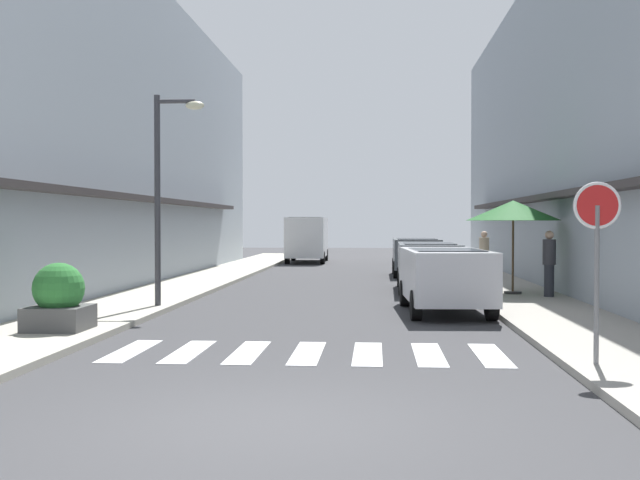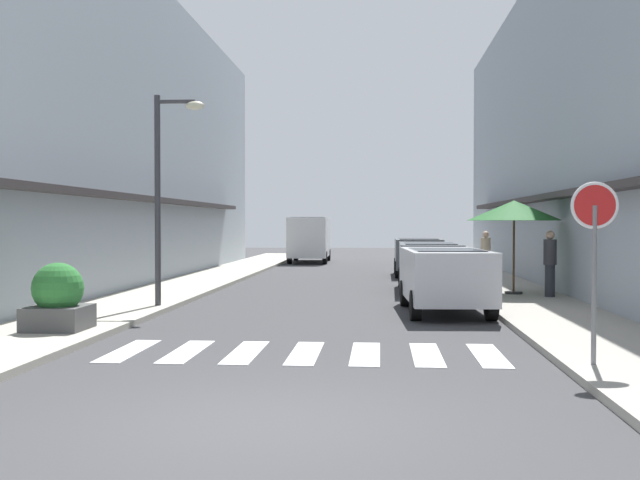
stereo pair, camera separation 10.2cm
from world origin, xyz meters
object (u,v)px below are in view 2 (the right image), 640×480
object	(u,v)px
parked_car_near	(445,273)
pedestrian_walking_near	(550,262)
planter_corner	(58,299)
street_lamp	(166,176)
parked_car_far	(418,252)
delivery_van	(310,236)
cafe_umbrella	(514,211)
parked_car_mid	(429,261)
round_street_sign	(594,225)
pedestrian_walking_far	(486,254)

from	to	relation	value
parked_car_near	pedestrian_walking_near	size ratio (longest dim) A/B	2.48
planter_corner	parked_car_near	bearing A→B (deg)	29.76
street_lamp	planter_corner	world-z (taller)	street_lamp
street_lamp	parked_car_far	bearing A→B (deg)	62.22
delivery_van	cafe_umbrella	distance (m)	20.33
pedestrian_walking_near	parked_car_mid	bearing A→B (deg)	-24.28
parked_car_near	round_street_sign	xyz separation A→B (m)	(1.44, -6.95, 1.11)
delivery_van	pedestrian_walking_near	bearing A→B (deg)	-67.60
planter_corner	parked_car_mid	bearing A→B (deg)	53.15
street_lamp	cafe_umbrella	distance (m)	9.47
parked_car_mid	delivery_van	bearing A→B (deg)	106.81
parked_car_far	round_street_sign	xyz separation A→B (m)	(1.44, -19.34, 1.11)
planter_corner	pedestrian_walking_near	xyz separation A→B (m)	(10.30, 7.09, 0.36)
street_lamp	pedestrian_walking_far	world-z (taller)	street_lamp
delivery_van	parked_car_mid	bearing A→B (deg)	-73.19
pedestrian_walking_far	cafe_umbrella	bearing A→B (deg)	4.12
delivery_van	round_street_sign	distance (m)	30.34
round_street_sign	planter_corner	world-z (taller)	round_street_sign
parked_car_near	pedestrian_walking_far	xyz separation A→B (m)	(2.15, 9.08, 0.07)
round_street_sign	street_lamp	size ratio (longest dim) A/B	0.51
parked_car_mid	delivery_van	distance (m)	17.85
street_lamp	planter_corner	bearing A→B (deg)	-100.93
parked_car_mid	round_street_sign	xyz separation A→B (m)	(1.44, -12.53, 1.11)
cafe_umbrella	planter_corner	bearing A→B (deg)	-140.19
pedestrian_walking_near	planter_corner	bearing A→B (deg)	52.16
round_street_sign	parked_car_far	bearing A→B (deg)	94.26
parked_car_near	parked_car_far	xyz separation A→B (m)	(0.00, 12.39, -0.00)
parked_car_mid	planter_corner	distance (m)	12.20
round_street_sign	street_lamp	xyz separation A→B (m)	(-7.94, 7.00, 1.13)
parked_car_near	street_lamp	size ratio (longest dim) A/B	0.87
cafe_umbrella	pedestrian_walking_near	xyz separation A→B (m)	(0.80, -0.83, -1.36)
parked_car_far	pedestrian_walking_far	distance (m)	3.95
round_street_sign	planter_corner	size ratio (longest dim) A/B	2.05
cafe_umbrella	pedestrian_walking_far	xyz separation A→B (m)	(-0.04, 5.34, -1.40)
delivery_van	planter_corner	world-z (taller)	delivery_van
parked_car_near	planter_corner	xyz separation A→B (m)	(-7.32, -4.18, -0.25)
street_lamp	pedestrian_walking_near	bearing A→B (deg)	16.75
cafe_umbrella	street_lamp	bearing A→B (deg)	-157.00
parked_car_far	cafe_umbrella	distance (m)	9.05
street_lamp	pedestrian_walking_near	world-z (taller)	street_lamp
parked_car_far	round_street_sign	distance (m)	19.42
cafe_umbrella	planter_corner	world-z (taller)	cafe_umbrella
parked_car_near	delivery_van	distance (m)	23.25
delivery_van	pedestrian_walking_far	xyz separation A→B (m)	(7.31, -13.58, -0.41)
parked_car_far	street_lamp	bearing A→B (deg)	-117.78
parked_car_mid	street_lamp	size ratio (longest dim) A/B	0.91
round_street_sign	pedestrian_walking_near	xyz separation A→B (m)	(1.54, 9.85, -1.00)
parked_car_far	parked_car_mid	bearing A→B (deg)	-90.00
round_street_sign	cafe_umbrella	world-z (taller)	cafe_umbrella
planter_corner	pedestrian_walking_far	size ratio (longest dim) A/B	0.73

